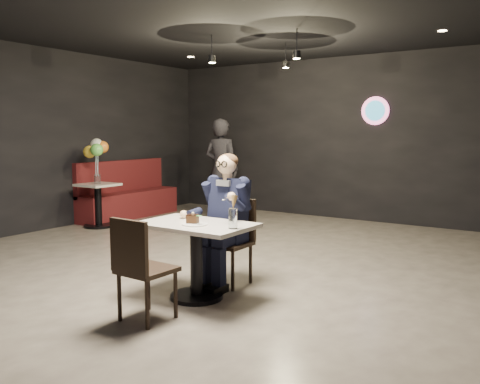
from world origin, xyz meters
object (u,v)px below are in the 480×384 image
Objects in this scene: seated_man at (228,218)px; sundae_glass at (233,218)px; chair_near at (147,268)px; booth_bench at (128,189)px; balloon_vase at (97,179)px; chair_far at (228,242)px; passerby at (221,169)px; main_table at (196,261)px; side_table at (98,206)px.

seated_man is 0.74m from sundae_glass.
booth_bench is at bearing 139.77° from chair_near.
chair_far is at bearing -21.54° from balloon_vase.
passerby reaches higher than chair_far.
balloon_vase is at bearing 153.92° from sundae_glass.
main_table is 4.74m from passerby.
sundae_glass is at bearing -3.59° from main_table.
sundae_glass is at bearing 120.21° from passerby.
balloon_vase is (0.30, -1.00, 0.29)m from booth_bench.
sundae_glass reaches higher than chair_far.
main_table is 5.99× the size of sundae_glass.
seated_man is 7.84× the size of sundae_glass.
booth_bench reaches higher than main_table.
side_table is at bearing 153.92° from sundae_glass.
seated_man reaches higher than balloon_vase.
balloon_vase is (0.00, 0.00, 0.46)m from side_table.
sundae_glass reaches higher than chair_near.
seated_man is (0.00, 0.55, 0.34)m from main_table.
chair_far is 0.49× the size of passerby.
sundae_glass is 4.99m from passerby.
chair_near is 4.65m from balloon_vase.
side_table is at bearing -73.30° from booth_bench.
chair_near is 0.88m from sundae_glass.
sundae_glass is 4.71m from side_table.
seated_man is at bearing 92.24° from chair_near.
main_table is 6.98× the size of balloon_vase.
side_table is (0.30, -1.00, -0.17)m from booth_bench.
sundae_glass reaches higher than balloon_vase.
chair_near is 5.32m from passerby.
sundae_glass is 1.17× the size of balloon_vase.
main_table is 0.69m from chair_near.
chair_far is 5.01× the size of sundae_glass.
passerby is at bearing 126.66° from chair_far.
balloon_vase is (-3.76, 1.48, 0.11)m from seated_man.
chair_far is at bearing 90.00° from seated_man.
side_table is (-3.76, 1.48, -0.09)m from chair_far.
balloon_vase is at bearing 151.58° from main_table.
passerby is (1.22, 1.93, 0.11)m from balloon_vase.
chair_near is 5.01× the size of sundae_glass.
seated_man reaches higher than sundae_glass.
balloon_vase is 2.28m from passerby.
sundae_glass is 5.46m from booth_bench.
passerby is (-2.99, 3.99, 0.09)m from sundae_glass.
seated_man is 4.26m from passerby.
balloon_vase reaches higher than main_table.
balloon_vase is at bearing 146.40° from chair_near.
chair_far is 0.83m from sundae_glass.
passerby is (-2.54, 3.96, 0.56)m from main_table.
sundae_glass is at bearing -51.92° from chair_far.
passerby reaches higher than side_table.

